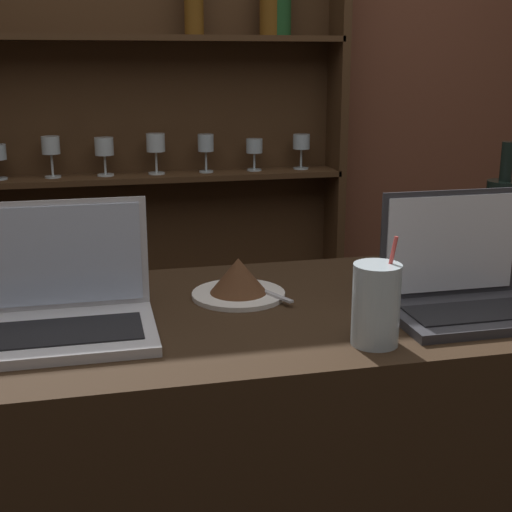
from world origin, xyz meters
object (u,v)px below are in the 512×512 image
object	(u,v)px
water_glass	(376,304)
wine_bottle_dark	(501,226)
cake_plate	(239,280)
laptop_near	(62,306)
laptop_far	(463,286)

from	to	relation	value
water_glass	wine_bottle_dark	world-z (taller)	wine_bottle_dark
cake_plate	wine_bottle_dark	bearing A→B (deg)	1.00
laptop_near	laptop_far	xyz separation A→B (m)	(0.76, -0.08, 0.01)
wine_bottle_dark	water_glass	bearing A→B (deg)	-143.60
laptop_far	cake_plate	size ratio (longest dim) A/B	1.53
wine_bottle_dark	cake_plate	bearing A→B (deg)	-179.00
laptop_near	wine_bottle_dark	distance (m)	0.97
cake_plate	water_glass	world-z (taller)	water_glass
water_glass	wine_bottle_dark	distance (m)	0.53
water_glass	wine_bottle_dark	xyz separation A→B (m)	(0.43, 0.32, 0.05)
laptop_far	water_glass	bearing A→B (deg)	-154.28
laptop_far	wine_bottle_dark	distance (m)	0.29
laptop_far	water_glass	xyz separation A→B (m)	(-0.23, -0.11, 0.02)
laptop_near	cake_plate	distance (m)	0.37
cake_plate	wine_bottle_dark	size ratio (longest dim) A/B	0.64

